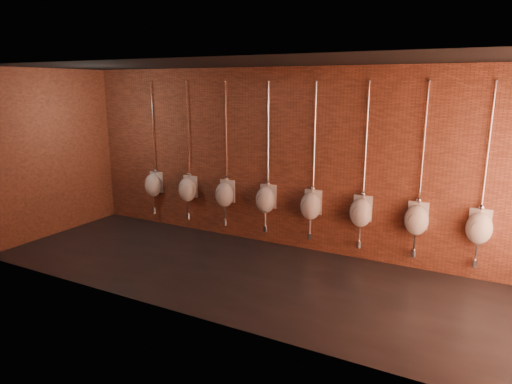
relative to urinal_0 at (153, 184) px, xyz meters
The scene contains 10 objects.
ground 3.34m from the urinal_0, 25.13° to the right, with size 8.50×8.50×0.00m, color black.
room_shell 3.43m from the urinal_0, 25.13° to the right, with size 8.54×3.04×3.22m.
urinal_0 is the anchor object (origin of this frame).
urinal_1 0.88m from the urinal_0, ahead, with size 0.38×0.34×2.72m.
urinal_2 1.76m from the urinal_0, ahead, with size 0.38×0.34×2.72m.
urinal_3 2.64m from the urinal_0, ahead, with size 0.38×0.34×2.72m.
urinal_4 3.52m from the urinal_0, ahead, with size 0.38×0.34×2.72m.
urinal_5 4.40m from the urinal_0, ahead, with size 0.38×0.34×2.72m.
urinal_6 5.28m from the urinal_0, ahead, with size 0.38×0.34×2.72m.
urinal_7 6.16m from the urinal_0, ahead, with size 0.38×0.34×2.72m.
Camera 1 is at (3.38, -5.81, 2.91)m, focal length 32.00 mm.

